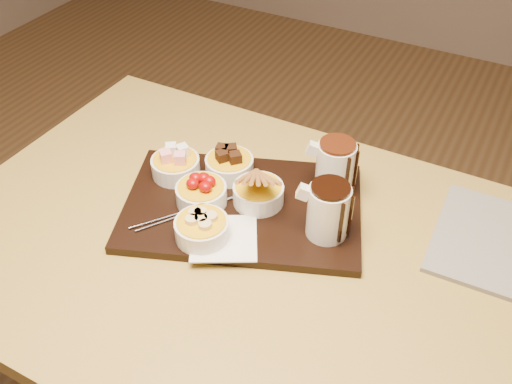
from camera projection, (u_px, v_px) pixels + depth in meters
The scene contains 11 objects.
dining_table at pixel (253, 280), 1.12m from camera, with size 1.20×0.80×0.75m.
serving_board at pixel (243, 207), 1.12m from camera, with size 0.46×0.30×0.02m, color black.
napkin at pixel (224, 238), 1.04m from camera, with size 0.12×0.12×0.00m, color white.
bowl_marshmallows at pixel (176, 167), 1.18m from camera, with size 0.10×0.10×0.04m, color silver.
bowl_cake at pixel (229, 166), 1.18m from camera, with size 0.10×0.10×0.04m, color silver.
bowl_strawberries at pixel (201, 195), 1.11m from camera, with size 0.10×0.10×0.04m, color silver.
bowl_biscotti at pixel (258, 194), 1.11m from camera, with size 0.10×0.10×0.04m, color silver.
bowl_bananas at pixel (202, 229), 1.04m from camera, with size 0.10×0.10×0.04m, color silver.
pitcher_dark_chocolate at pixel (328, 211), 1.02m from camera, with size 0.08×0.08×0.11m, color silver.
pitcher_milk_chocolate at pixel (335, 167), 1.12m from camera, with size 0.08×0.08×0.11m, color silver.
fondue_skewers at pixel (194, 209), 1.10m from camera, with size 0.26×0.03×0.01m, color silver, non-canonical shape.
Camera 1 is at (0.35, -0.65, 1.51)m, focal length 40.00 mm.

